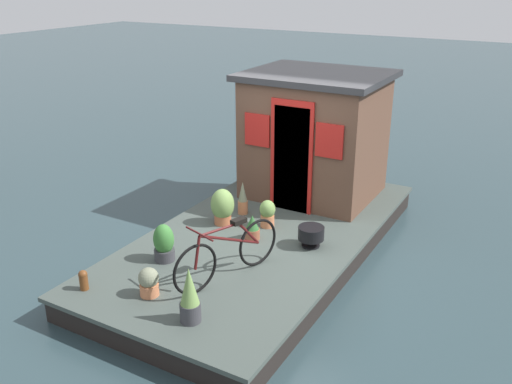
# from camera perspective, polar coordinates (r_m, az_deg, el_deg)

# --- Properties ---
(ground_plane) EXTENTS (60.00, 60.00, 0.00)m
(ground_plane) POSITION_cam_1_polar(r_m,az_deg,el_deg) (8.46, 0.67, -6.27)
(ground_plane) COLOR #2D4247
(houseboat_deck) EXTENTS (5.80, 2.90, 0.36)m
(houseboat_deck) POSITION_cam_1_polar(r_m,az_deg,el_deg) (8.38, 0.68, -5.17)
(houseboat_deck) COLOR #424C47
(houseboat_deck) RESTS_ON ground_plane
(houseboat_cabin) EXTENTS (1.91, 2.25, 2.08)m
(houseboat_cabin) POSITION_cam_1_polar(r_m,az_deg,el_deg) (9.43, 6.02, 5.88)
(houseboat_cabin) COLOR brown
(houseboat_cabin) RESTS_ON houseboat_deck
(bicycle) EXTENTS (1.60, 0.63, 0.77)m
(bicycle) POSITION_cam_1_polar(r_m,az_deg,el_deg) (6.94, -2.88, -6.19)
(bicycle) COLOR black
(bicycle) RESTS_ON houseboat_deck
(potted_plant_rosemary) EXTENTS (0.27, 0.27, 0.52)m
(potted_plant_rosemary) POSITION_cam_1_polar(r_m,az_deg,el_deg) (7.50, -9.40, -5.21)
(potted_plant_rosemary) COLOR #38383D
(potted_plant_rosemary) RESTS_ON houseboat_deck
(potted_plant_lavender) EXTENTS (0.25, 0.25, 0.36)m
(potted_plant_lavender) POSITION_cam_1_polar(r_m,az_deg,el_deg) (6.80, -10.91, -9.00)
(potted_plant_lavender) COLOR #C6754C
(potted_plant_lavender) RESTS_ON houseboat_deck
(potted_plant_succulent) EXTENTS (0.24, 0.24, 0.66)m
(potted_plant_succulent) POSITION_cam_1_polar(r_m,az_deg,el_deg) (6.20, -6.80, -10.55)
(potted_plant_succulent) COLOR #38383D
(potted_plant_succulent) RESTS_ON houseboat_deck
(potted_plant_ivy) EXTENTS (0.24, 0.24, 0.42)m
(potted_plant_ivy) POSITION_cam_1_polar(r_m,az_deg,el_deg) (8.36, 1.18, -2.18)
(potted_plant_ivy) COLOR #C6754C
(potted_plant_ivy) RESTS_ON houseboat_deck
(potted_plant_sage) EXTENTS (0.36, 0.36, 0.56)m
(potted_plant_sage) POSITION_cam_1_polar(r_m,az_deg,el_deg) (8.44, -3.45, -1.48)
(potted_plant_sage) COLOR #B2603D
(potted_plant_sage) RESTS_ON houseboat_deck
(potted_plant_mint) EXTENTS (0.22, 0.22, 0.37)m
(potted_plant_mint) POSITION_cam_1_polar(r_m,az_deg,el_deg) (8.00, -0.38, -3.68)
(potted_plant_mint) COLOR #935138
(potted_plant_mint) RESTS_ON houseboat_deck
(potted_plant_thyme) EXTENTS (0.16, 0.16, 0.53)m
(potted_plant_thyme) POSITION_cam_1_polar(r_m,az_deg,el_deg) (8.80, -1.36, -0.69)
(potted_plant_thyme) COLOR #C6754C
(potted_plant_thyme) RESTS_ON houseboat_deck
(charcoal_grill) EXTENTS (0.37, 0.37, 0.30)m
(charcoal_grill) POSITION_cam_1_polar(r_m,az_deg,el_deg) (7.82, 5.66, -4.27)
(charcoal_grill) COLOR black
(charcoal_grill) RESTS_ON houseboat_deck
(mooring_bollard) EXTENTS (0.11, 0.11, 0.26)m
(mooring_bollard) POSITION_cam_1_polar(r_m,az_deg,el_deg) (7.12, -17.24, -8.52)
(mooring_bollard) COLOR brown
(mooring_bollard) RESTS_ON houseboat_deck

